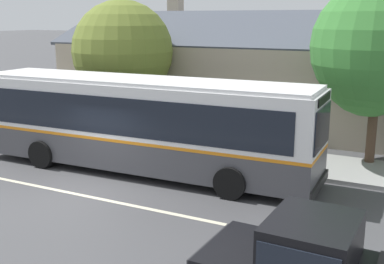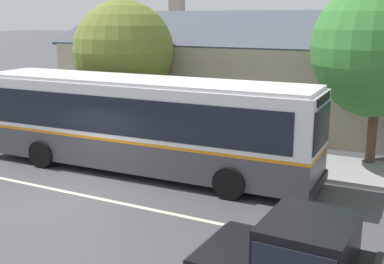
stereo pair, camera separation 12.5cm
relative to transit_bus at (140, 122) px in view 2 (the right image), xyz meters
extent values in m
plane|color=#424244|center=(-0.56, -2.90, -1.75)|extent=(300.00, 300.00, 0.00)
cube|color=gray|center=(-0.56, 3.10, -1.68)|extent=(60.00, 3.00, 0.15)
cube|color=beige|center=(-0.56, -2.90, -1.75)|extent=(60.00, 0.16, 0.01)
cube|color=tan|center=(0.95, 10.09, 0.22)|extent=(20.06, 8.30, 3.95)
cube|color=#424751|center=(0.95, 8.01, 3.01)|extent=(20.66, 4.21, 1.76)
cube|color=#424751|center=(0.95, 12.16, 3.01)|extent=(20.66, 4.21, 1.76)
cube|color=tan|center=(-4.56, 10.92, 4.31)|extent=(0.70, 0.70, 1.20)
cube|color=black|center=(-6.07, 5.91, 0.42)|extent=(1.10, 0.06, 1.30)
cube|color=#4C3323|center=(3.96, 5.91, -0.70)|extent=(1.00, 0.06, 2.10)
cube|color=#47474C|center=(-0.02, 0.00, -0.97)|extent=(12.42, 2.83, 1.02)
cube|color=orange|center=(-0.02, 0.00, -0.41)|extent=(12.44, 2.85, 0.10)
cube|color=white|center=(-0.02, 0.00, 0.52)|extent=(12.42, 2.83, 1.75)
cube|color=white|center=(-0.02, 0.00, 1.45)|extent=(12.17, 2.70, 0.12)
cube|color=black|center=(-0.05, 1.26, 0.42)|extent=(11.36, 0.34, 1.25)
cube|color=black|center=(0.02, -1.27, 0.42)|extent=(11.36, 0.34, 1.25)
cube|color=black|center=(6.18, 0.16, 0.42)|extent=(0.10, 2.20, 1.25)
cube|color=black|center=(6.18, 0.16, 1.25)|extent=(0.09, 1.75, 0.24)
cube|color=black|center=(6.20, 0.17, -1.35)|extent=(0.15, 2.50, 0.28)
cube|color=#197233|center=(-1.59, 1.23, -0.97)|extent=(3.46, 0.12, 0.71)
cube|color=black|center=(4.77, 1.40, -0.22)|extent=(0.90, 0.05, 2.52)
cylinder|color=black|center=(3.78, 1.35, -1.25)|extent=(1.01, 0.31, 1.00)
cylinder|color=black|center=(3.85, -1.15, -1.25)|extent=(1.01, 0.31, 1.00)
cylinder|color=black|center=(-3.45, 1.16, -1.25)|extent=(1.01, 0.31, 1.00)
cylinder|color=black|center=(-3.38, -1.34, -1.25)|extent=(1.01, 0.31, 1.00)
cube|color=black|center=(7.32, -5.88, -0.27)|extent=(1.54, 1.84, 0.80)
cube|color=black|center=(7.32, -5.88, -0.25)|extent=(1.42, 1.90, 0.44)
cube|color=#232326|center=(5.35, -5.82, -1.02)|extent=(0.13, 1.80, 0.59)
cube|color=silver|center=(5.32, -6.46, -0.90)|extent=(0.07, 0.24, 0.16)
cube|color=silver|center=(5.36, -5.19, -0.90)|extent=(0.07, 0.24, 0.16)
cylinder|color=black|center=(6.44, -4.88, -1.37)|extent=(0.77, 0.28, 0.76)
cube|color=brown|center=(-6.40, 3.09, -1.15)|extent=(1.53, 0.10, 0.04)
cube|color=brown|center=(-6.40, 2.95, -1.15)|extent=(1.53, 0.10, 0.04)
cube|color=brown|center=(-6.40, 2.80, -1.15)|extent=(1.53, 0.10, 0.04)
cube|color=brown|center=(-6.40, 2.68, -0.85)|extent=(1.53, 0.04, 0.10)
cube|color=brown|center=(-6.40, 2.68, -0.71)|extent=(1.53, 0.04, 0.10)
cube|color=black|center=(-5.79, 2.95, -1.38)|extent=(0.08, 0.43, 0.45)
cube|color=black|center=(-7.02, 2.95, -1.38)|extent=(0.08, 0.43, 0.45)
cube|color=brown|center=(-1.53, 2.91, -1.15)|extent=(1.88, 0.10, 0.04)
cube|color=brown|center=(-1.53, 2.76, -1.15)|extent=(1.88, 0.10, 0.04)
cube|color=brown|center=(-1.53, 2.62, -1.15)|extent=(1.88, 0.10, 0.04)
cube|color=brown|center=(-1.53, 2.49, -0.85)|extent=(1.88, 0.04, 0.10)
cube|color=brown|center=(-1.53, 2.49, -0.71)|extent=(1.88, 0.04, 0.10)
cube|color=black|center=(-0.77, 2.76, -1.38)|extent=(0.08, 0.43, 0.45)
cube|color=black|center=(-2.28, 2.76, -1.38)|extent=(0.08, 0.43, 0.45)
cylinder|color=#4C3828|center=(7.12, 4.25, -0.37)|extent=(0.34, 0.34, 2.77)
sphere|color=#387A33|center=(7.12, 4.25, 2.54)|extent=(4.70, 4.70, 4.70)
sphere|color=#387A33|center=(6.93, 4.09, 1.84)|extent=(3.45, 3.45, 3.45)
cylinder|color=#4C3828|center=(-3.84, 4.57, -0.59)|extent=(0.32, 0.32, 2.32)
sphere|color=olive|center=(-3.84, 4.57, 2.05)|extent=(4.57, 4.57, 4.57)
sphere|color=olive|center=(-4.10, 4.78, 1.36)|extent=(2.58, 2.58, 2.58)
camera|label=1|loc=(8.93, -13.71, 3.53)|focal=45.00mm
camera|label=2|loc=(9.04, -13.65, 3.53)|focal=45.00mm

